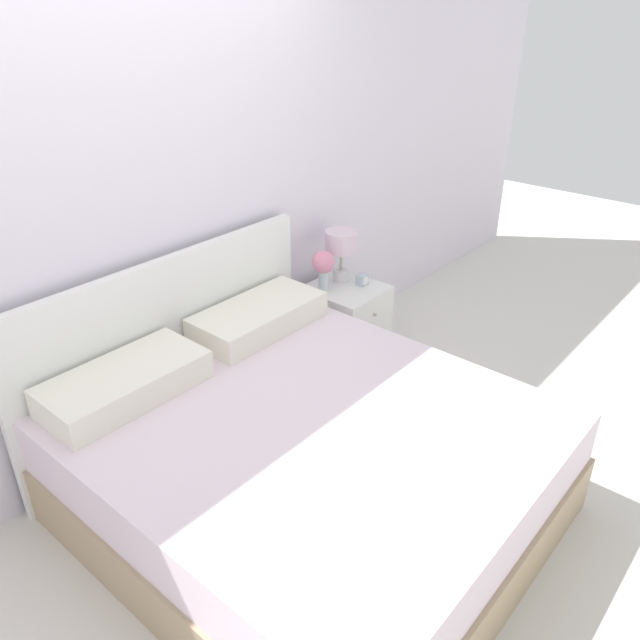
# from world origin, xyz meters

# --- Properties ---
(ground_plane) EXTENTS (12.00, 12.00, 0.00)m
(ground_plane) POSITION_xyz_m (0.00, 0.00, 0.00)
(ground_plane) COLOR silver
(wall_back) EXTENTS (8.00, 0.06, 2.60)m
(wall_back) POSITION_xyz_m (0.00, 0.07, 1.30)
(wall_back) COLOR white
(wall_back) RESTS_ON ground_plane
(bed) EXTENTS (1.80, 1.98, 1.04)m
(bed) POSITION_xyz_m (0.00, -0.92, 0.30)
(bed) COLOR tan
(bed) RESTS_ON ground_plane
(nightstand) EXTENTS (0.43, 0.48, 0.53)m
(nightstand) POSITION_xyz_m (1.19, -0.25, 0.26)
(nightstand) COLOR white
(nightstand) RESTS_ON ground_plane
(table_lamp) EXTENTS (0.21, 0.21, 0.34)m
(table_lamp) POSITION_xyz_m (1.26, -0.16, 0.77)
(table_lamp) COLOR white
(table_lamp) RESTS_ON nightstand
(flower_vase) EXTENTS (0.14, 0.14, 0.27)m
(flower_vase) POSITION_xyz_m (1.05, -0.18, 0.71)
(flower_vase) COLOR silver
(flower_vase) RESTS_ON nightstand
(alarm_clock) EXTENTS (0.07, 0.06, 0.07)m
(alarm_clock) POSITION_xyz_m (1.29, -0.31, 0.56)
(alarm_clock) COLOR silver
(alarm_clock) RESTS_ON nightstand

